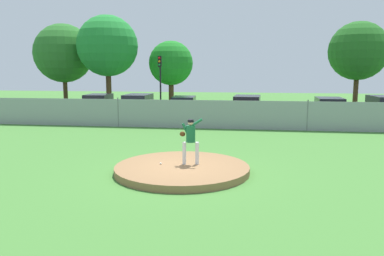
{
  "coord_description": "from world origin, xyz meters",
  "views": [
    {
      "loc": [
        2.17,
        -12.77,
        3.6
      ],
      "look_at": [
        0.06,
        2.03,
        1.26
      ],
      "focal_mm": 35.61,
      "sensor_mm": 36.0,
      "label": 1
    }
  ],
  "objects_px": {
    "pitcher_youth": "(190,137)",
    "traffic_light_near": "(160,74)",
    "parked_car_teal": "(184,108)",
    "traffic_cone_orange": "(277,118)",
    "baseball": "(161,163)",
    "parked_car_charcoal": "(329,110)",
    "parked_car_champagne": "(99,106)",
    "parked_car_white": "(138,107)",
    "parked_car_navy": "(384,110)",
    "parked_car_burgundy": "(247,109)"
  },
  "relations": [
    {
      "from": "pitcher_youth",
      "to": "traffic_light_near",
      "type": "xyz_separation_m",
      "value": [
        -5.24,
        18.33,
        1.96
      ]
    },
    {
      "from": "pitcher_youth",
      "to": "parked_car_teal",
      "type": "xyz_separation_m",
      "value": [
        -2.57,
        14.22,
        -0.46
      ]
    },
    {
      "from": "traffic_cone_orange",
      "to": "baseball",
      "type": "bearing_deg",
      "value": -110.57
    },
    {
      "from": "parked_car_charcoal",
      "to": "parked_car_champagne",
      "type": "distance_m",
      "value": 16.85
    },
    {
      "from": "parked_car_white",
      "to": "traffic_cone_orange",
      "type": "distance_m",
      "value": 10.09
    },
    {
      "from": "parked_car_teal",
      "to": "parked_car_navy",
      "type": "distance_m",
      "value": 13.73
    },
    {
      "from": "parked_car_champagne",
      "to": "traffic_cone_orange",
      "type": "distance_m",
      "value": 13.35
    },
    {
      "from": "pitcher_youth",
      "to": "parked_car_champagne",
      "type": "xyz_separation_m",
      "value": [
        -9.24,
        14.66,
        -0.44
      ]
    },
    {
      "from": "pitcher_youth",
      "to": "baseball",
      "type": "relative_size",
      "value": 22.39
    },
    {
      "from": "parked_car_white",
      "to": "parked_car_champagne",
      "type": "bearing_deg",
      "value": 172.04
    },
    {
      "from": "parked_car_charcoal",
      "to": "parked_car_burgundy",
      "type": "height_order",
      "value": "parked_car_burgundy"
    },
    {
      "from": "parked_car_charcoal",
      "to": "parked_car_champagne",
      "type": "xyz_separation_m",
      "value": [
        -16.85,
        0.43,
        0.02
      ]
    },
    {
      "from": "parked_car_white",
      "to": "parked_car_navy",
      "type": "height_order",
      "value": "parked_car_navy"
    },
    {
      "from": "parked_car_burgundy",
      "to": "traffic_light_near",
      "type": "height_order",
      "value": "traffic_light_near"
    },
    {
      "from": "traffic_cone_orange",
      "to": "traffic_light_near",
      "type": "distance_m",
      "value": 10.94
    },
    {
      "from": "baseball",
      "to": "parked_car_burgundy",
      "type": "height_order",
      "value": "parked_car_burgundy"
    },
    {
      "from": "parked_car_navy",
      "to": "pitcher_youth",
      "type": "bearing_deg",
      "value": -128.48
    },
    {
      "from": "parked_car_white",
      "to": "traffic_light_near",
      "type": "relative_size",
      "value": 1.02
    },
    {
      "from": "parked_car_white",
      "to": "parked_car_navy",
      "type": "bearing_deg",
      "value": -0.54
    },
    {
      "from": "parked_car_teal",
      "to": "traffic_cone_orange",
      "type": "xyz_separation_m",
      "value": [
        6.61,
        -0.88,
        -0.51
      ]
    },
    {
      "from": "parked_car_burgundy",
      "to": "traffic_cone_orange",
      "type": "xyz_separation_m",
      "value": [
        2.05,
        -0.54,
        -0.57
      ]
    },
    {
      "from": "parked_car_charcoal",
      "to": "parked_car_white",
      "type": "relative_size",
      "value": 0.94
    },
    {
      "from": "pitcher_youth",
      "to": "parked_car_white",
      "type": "xyz_separation_m",
      "value": [
        -6.0,
        14.21,
        -0.4
      ]
    },
    {
      "from": "baseball",
      "to": "parked_car_teal",
      "type": "relative_size",
      "value": 0.02
    },
    {
      "from": "parked_car_charcoal",
      "to": "traffic_cone_orange",
      "type": "distance_m",
      "value": 3.72
    },
    {
      "from": "parked_car_charcoal",
      "to": "parked_car_burgundy",
      "type": "xyz_separation_m",
      "value": [
        -5.62,
        -0.35,
        0.05
      ]
    },
    {
      "from": "baseball",
      "to": "parked_car_white",
      "type": "height_order",
      "value": "parked_car_white"
    },
    {
      "from": "pitcher_youth",
      "to": "baseball",
      "type": "xyz_separation_m",
      "value": [
        -1.04,
        -0.19,
        -0.95
      ]
    },
    {
      "from": "baseball",
      "to": "pitcher_youth",
      "type": "bearing_deg",
      "value": 10.55
    },
    {
      "from": "traffic_light_near",
      "to": "parked_car_charcoal",
      "type": "bearing_deg",
      "value": -17.71
    },
    {
      "from": "baseball",
      "to": "parked_car_charcoal",
      "type": "bearing_deg",
      "value": 59.05
    },
    {
      "from": "parked_car_burgundy",
      "to": "traffic_light_near",
      "type": "bearing_deg",
      "value": 148.37
    },
    {
      "from": "baseball",
      "to": "parked_car_white",
      "type": "relative_size",
      "value": 0.02
    },
    {
      "from": "traffic_light_near",
      "to": "pitcher_youth",
      "type": "bearing_deg",
      "value": -74.05
    },
    {
      "from": "parked_car_teal",
      "to": "parked_car_charcoal",
      "type": "distance_m",
      "value": 10.18
    },
    {
      "from": "parked_car_champagne",
      "to": "parked_car_navy",
      "type": "bearing_deg",
      "value": -1.73
    },
    {
      "from": "traffic_cone_orange",
      "to": "traffic_light_near",
      "type": "height_order",
      "value": "traffic_light_near"
    },
    {
      "from": "parked_car_champagne",
      "to": "parked_car_white",
      "type": "xyz_separation_m",
      "value": [
        3.24,
        -0.45,
        0.03
      ]
    },
    {
      "from": "parked_car_navy",
      "to": "traffic_cone_orange",
      "type": "distance_m",
      "value": 7.18
    },
    {
      "from": "parked_car_charcoal",
      "to": "parked_car_white",
      "type": "height_order",
      "value": "parked_car_white"
    },
    {
      "from": "pitcher_youth",
      "to": "parked_car_white",
      "type": "height_order",
      "value": "pitcher_youth"
    },
    {
      "from": "parked_car_teal",
      "to": "parked_car_champagne",
      "type": "bearing_deg",
      "value": 176.22
    },
    {
      "from": "pitcher_youth",
      "to": "parked_car_navy",
      "type": "distance_m",
      "value": 17.94
    },
    {
      "from": "parked_car_navy",
      "to": "parked_car_charcoal",
      "type": "bearing_deg",
      "value": 176.98
    },
    {
      "from": "parked_car_champagne",
      "to": "parked_car_navy",
      "type": "relative_size",
      "value": 0.93
    },
    {
      "from": "baseball",
      "to": "traffic_light_near",
      "type": "distance_m",
      "value": 19.22
    },
    {
      "from": "parked_car_charcoal",
      "to": "traffic_light_near",
      "type": "xyz_separation_m",
      "value": [
        -12.86,
        4.11,
        2.41
      ]
    },
    {
      "from": "baseball",
      "to": "parked_car_charcoal",
      "type": "height_order",
      "value": "parked_car_charcoal"
    },
    {
      "from": "baseball",
      "to": "traffic_light_near",
      "type": "height_order",
      "value": "traffic_light_near"
    },
    {
      "from": "parked_car_burgundy",
      "to": "traffic_cone_orange",
      "type": "height_order",
      "value": "parked_car_burgundy"
    }
  ]
}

